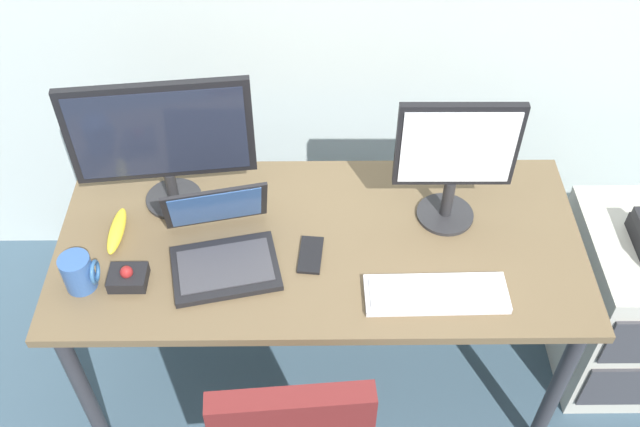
# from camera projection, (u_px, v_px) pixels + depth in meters

# --- Properties ---
(ground_plane) EXTENTS (8.00, 8.00, 0.00)m
(ground_plane) POSITION_uv_depth(u_px,v_px,m) (320.00, 368.00, 2.76)
(ground_plane) COLOR #374E5E
(desk) EXTENTS (1.62, 0.72, 0.74)m
(desk) POSITION_uv_depth(u_px,v_px,m) (320.00, 256.00, 2.28)
(desk) COLOR brown
(desk) RESTS_ON ground
(file_cabinet) EXTENTS (0.42, 0.53, 0.65)m
(file_cabinet) POSITION_uv_depth(u_px,v_px,m) (627.00, 303.00, 2.57)
(file_cabinet) COLOR #B9B7AA
(file_cabinet) RESTS_ON ground
(monitor_main) EXTENTS (0.55, 0.18, 0.46)m
(monitor_main) POSITION_uv_depth(u_px,v_px,m) (161.00, 138.00, 2.15)
(monitor_main) COLOR #262628
(monitor_main) RESTS_ON desk
(monitor_side) EXTENTS (0.36, 0.18, 0.44)m
(monitor_side) POSITION_uv_depth(u_px,v_px,m) (456.00, 156.00, 2.11)
(monitor_side) COLOR #262628
(monitor_side) RESTS_ON desk
(keyboard) EXTENTS (0.41, 0.14, 0.03)m
(keyboard) POSITION_uv_depth(u_px,v_px,m) (436.00, 294.00, 2.07)
(keyboard) COLOR silver
(keyboard) RESTS_ON desk
(laptop) EXTENTS (0.37, 0.36, 0.23)m
(laptop) POSITION_uv_depth(u_px,v_px,m) (222.00, 245.00, 2.14)
(laptop) COLOR black
(laptop) RESTS_ON desk
(trackball_mouse) EXTENTS (0.11, 0.09, 0.07)m
(trackball_mouse) POSITION_uv_depth(u_px,v_px,m) (128.00, 277.00, 2.10)
(trackball_mouse) COLOR black
(trackball_mouse) RESTS_ON desk
(coffee_mug) EXTENTS (0.10, 0.09, 0.12)m
(coffee_mug) POSITION_uv_depth(u_px,v_px,m) (79.00, 272.00, 2.06)
(coffee_mug) COLOR #305490
(coffee_mug) RESTS_ON desk
(cell_phone) EXTENTS (0.08, 0.15, 0.01)m
(cell_phone) POSITION_uv_depth(u_px,v_px,m) (311.00, 255.00, 2.18)
(cell_phone) COLOR black
(cell_phone) RESTS_ON desk
(banana) EXTENTS (0.05, 0.19, 0.04)m
(banana) POSITION_uv_depth(u_px,v_px,m) (117.00, 231.00, 2.23)
(banana) COLOR yellow
(banana) RESTS_ON desk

